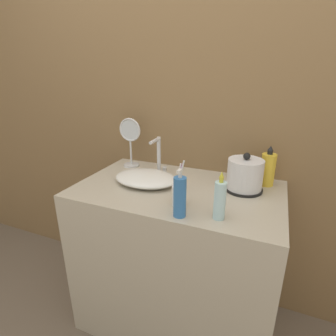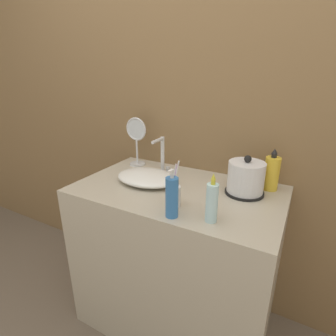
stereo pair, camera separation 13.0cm
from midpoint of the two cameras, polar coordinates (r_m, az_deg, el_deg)
wall_back at (r=1.51m, az=10.60°, el=15.70°), size 6.00×0.04×2.60m
vanity_counter at (r=1.55m, az=4.35°, el=-19.09°), size 1.03×0.62×0.86m
sink_basin at (r=1.38m, az=-1.89°, el=-2.07°), size 0.33×0.25×0.06m
faucet at (r=1.48m, az=1.29°, el=2.97°), size 0.06×0.12×0.21m
electric_kettle at (r=1.31m, az=19.31°, el=-2.37°), size 0.18×0.18×0.19m
toothbrush_cup at (r=1.14m, az=4.58°, el=-5.93°), size 0.06×0.06×0.21m
lotion_bottle at (r=1.04m, az=4.47°, el=-6.41°), size 0.05×0.05×0.20m
shampoo_bottle at (r=1.40m, az=24.15°, el=-1.03°), size 0.07×0.07×0.21m
mouthwash_bottle at (r=1.03m, az=13.15°, el=-7.34°), size 0.05×0.05×0.20m
vanity_mirror at (r=1.61m, az=-4.58°, el=6.40°), size 0.14×0.10×0.30m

